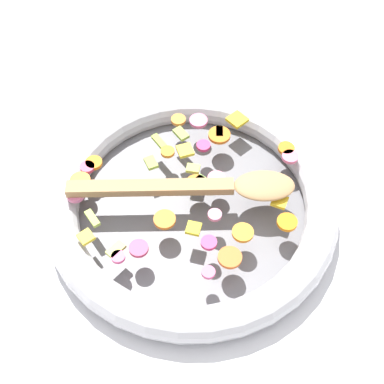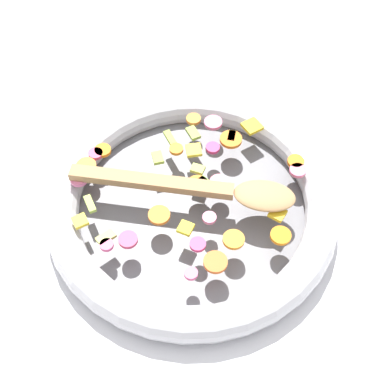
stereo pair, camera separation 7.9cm
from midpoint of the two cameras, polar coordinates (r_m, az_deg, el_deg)
ground_plane at (r=0.83m, az=-2.72°, el=-2.20°), size 4.00×4.00×0.00m
skillet at (r=0.81m, az=-2.78°, el=-1.34°), size 0.44×0.44×0.05m
chopped_vegetables at (r=0.80m, az=-3.13°, el=0.69°), size 0.34×0.34×0.01m
wooden_spoon at (r=0.78m, az=-1.45°, el=0.38°), size 0.31×0.19×0.01m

